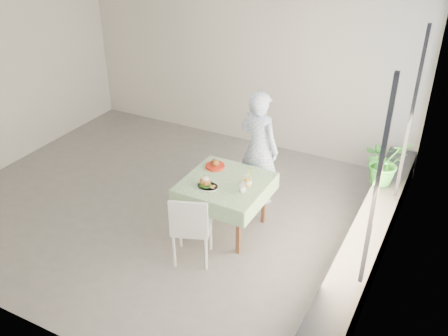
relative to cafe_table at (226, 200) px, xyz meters
The scene contains 16 objects.
floor 1.10m from the cafe_table, behind, with size 6.00×6.00×0.00m, color #65625F.
ceiling 2.54m from the cafe_table, behind, with size 6.00×6.00×0.00m, color white.
wall_back 2.91m from the cafe_table, 111.10° to the left, with size 6.00×0.02×2.80m, color beige.
wall_front 2.79m from the cafe_table, 112.22° to the right, with size 6.00×0.02×2.80m, color beige.
wall_right 2.22m from the cafe_table, ahead, with size 0.02×5.00×2.80m, color beige.
window_pane 2.31m from the cafe_table, ahead, with size 0.01×4.80×2.18m, color #D1E0F9.
window_ledge 1.82m from the cafe_table, ahead, with size 0.40×4.80×0.50m, color black.
cafe_table is the anchor object (origin of this frame).
chair_far 0.83m from the cafe_table, 88.65° to the left, with size 0.44×0.44×0.81m.
chair_near 0.76m from the cafe_table, 95.51° to the right, with size 0.58×0.58×0.95m.
diner 0.94m from the cafe_table, 85.07° to the left, with size 0.61×0.40×1.68m, color #94B4EE.
main_dish 0.43m from the cafe_table, 122.90° to the right, with size 0.28×0.28×0.14m.
juice_cup_orange 0.46m from the cafe_table, ahead, with size 0.10×0.10×0.28m.
juice_cup_lemonade 0.47m from the cafe_table, 24.18° to the right, with size 0.09×0.09×0.24m.
second_dish 0.50m from the cafe_table, 139.08° to the left, with size 0.25×0.25×0.12m.
potted_plant 2.18m from the cafe_table, 37.60° to the left, with size 0.58×0.50×0.64m, color #2B7828.
Camera 1 is at (3.49, -4.91, 4.02)m, focal length 40.00 mm.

